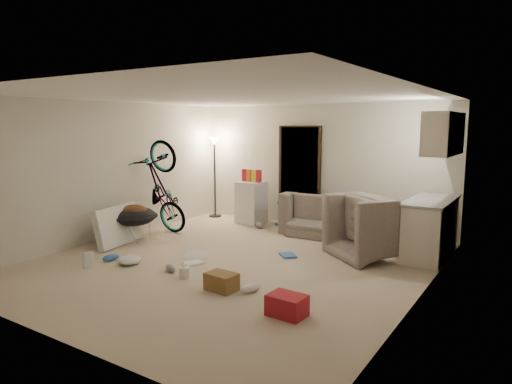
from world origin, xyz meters
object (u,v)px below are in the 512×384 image
Objects in this scene: armchair at (379,234)px; kitchen_counter at (429,229)px; mini_fridge at (251,202)px; drink_case_a at (222,282)px; saucer_chair at (134,221)px; juicer at (184,272)px; bicycle at (162,208)px; sofa at (335,220)px; tv_box at (118,226)px; floor_lamp at (215,160)px; drink_case_b at (287,305)px.

kitchen_counter is at bearing -110.08° from armchair.
mini_fridge reaches higher than drink_case_a.
juicer is (2.15, -1.06, -0.28)m from saucer_chair.
armchair is at bearing -81.52° from bicycle.
sofa is 3.97m from tv_box.
floor_lamp is 1.62× the size of armchair.
sofa is 3.33m from bicycle.
drink_case_a is 1.79× the size of juicer.
armchair reaches higher than drink_case_b.
drink_case_b is (3.95, -1.03, -0.22)m from tv_box.
sofa is at bearing -0.83° from armchair.
drink_case_a reaches higher than juicer.
mini_fridge is at bearing 171.71° from kitchen_counter.
bicycle is at bearing 154.22° from drink_case_b.
floor_lamp reaches higher than armchair.
juicer is (-1.90, -2.50, -0.28)m from armchair.
mini_fridge is 4.87m from drink_case_b.
saucer_chair is (0.10, -2.53, -0.94)m from floor_lamp.
tv_box is 2.28m from juicer.
juicer is (-0.72, 0.10, -0.02)m from drink_case_a.
sofa is 3.49m from drink_case_a.
saucer_chair reaches higher than sofa.
drink_case_b is at bearing -10.54° from juicer.
kitchen_counter is at bearing -77.84° from bicycle.
kitchen_counter is at bearing -7.66° from floor_lamp.
armchair reaches higher than drink_case_a.
sofa is 1.44m from armchair.
bicycle is at bearing 79.30° from tv_box.
floor_lamp reaches higher than tv_box.
tv_box is at bearing -106.81° from mini_fridge.
juicer is (2.15, -0.70, -0.25)m from tv_box.
armchair is at bearing -15.56° from mini_fridge.
tv_box is 4.79× the size of juicer.
drink_case_b is at bearing -8.02° from drink_case_a.
floor_lamp is at bearing 22.57° from armchair.
saucer_chair is 4.20m from drink_case_b.
floor_lamp is 1.21× the size of kitchen_counter.
mini_fridge is at bearing 60.40° from tv_box.
armchair is at bearing 138.39° from sofa.
juicer is (-2.58, -2.94, -0.35)m from kitchen_counter.
mini_fridge reaches higher than armchair.
bicycle reaches higher than sofa.
mini_fridge reaches higher than saucer_chair.
drink_case_a is at bearing -22.01° from saucer_chair.
juicer is at bearing 172.01° from drink_case_b.
bicycle reaches higher than armchair.
floor_lamp is 0.99× the size of bicycle.
bicycle is at bearing -166.43° from kitchen_counter.
mini_fridge is at bearing 68.50° from saucer_chair.
juicer is at bearing -131.23° from bicycle.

